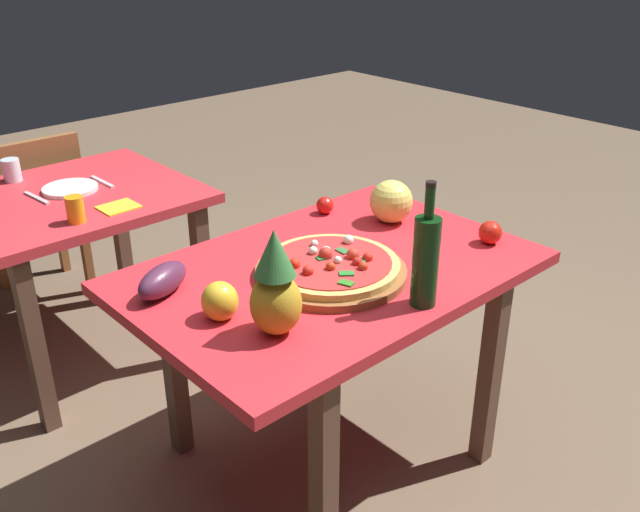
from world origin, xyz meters
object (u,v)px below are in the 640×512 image
(display_table, at_px, (331,292))
(dining_chair, at_px, (38,208))
(bell_pepper, at_px, (220,301))
(drinking_glass_juice, at_px, (75,209))
(tomato_by_bottle, at_px, (490,232))
(napkin_folded, at_px, (119,207))
(drinking_glass_water, at_px, (12,170))
(pizza_board, at_px, (331,272))
(background_table, at_px, (75,220))
(eggplant, at_px, (163,280))
(tomato_beside_pepper, at_px, (325,205))
(pizza, at_px, (331,264))
(dinner_plate, at_px, (70,189))
(pineapple_left, at_px, (275,288))
(melon, at_px, (391,202))
(wine_bottle, at_px, (426,259))
(fork_utensil, at_px, (36,198))
(knife_utensil, at_px, (102,182))

(display_table, height_order, dining_chair, dining_chair)
(dining_chair, relative_size, bell_pepper, 7.48)
(dining_chair, relative_size, drinking_glass_juice, 8.65)
(tomato_by_bottle, distance_m, napkin_folded, 1.39)
(drinking_glass_juice, xyz_separation_m, drinking_glass_water, (-0.00, 0.60, -0.00))
(pizza_board, bearing_deg, drinking_glass_juice, 112.89)
(background_table, bearing_deg, pizza_board, -76.86)
(eggplant, xyz_separation_m, tomato_beside_pepper, (0.78, 0.14, -0.01))
(tomato_beside_pepper, bearing_deg, background_table, 126.25)
(drinking_glass_juice, bearing_deg, pizza, -67.06)
(tomato_by_bottle, height_order, dinner_plate, tomato_by_bottle)
(dining_chair, xyz_separation_m, pizza, (0.21, -1.87, 0.32))
(background_table, bearing_deg, drinking_glass_juice, -110.12)
(napkin_folded, bearing_deg, background_table, 104.78)
(pizza_board, xyz_separation_m, pineapple_left, (-0.33, -0.14, 0.12))
(display_table, xyz_separation_m, background_table, (-0.33, 1.18, -0.02))
(melon, height_order, drinking_glass_juice, melon)
(bell_pepper, distance_m, drinking_glass_water, 1.51)
(melon, distance_m, drinking_glass_water, 1.61)
(wine_bottle, bearing_deg, display_table, 95.09)
(display_table, distance_m, drinking_glass_juice, 1.00)
(napkin_folded, bearing_deg, dining_chair, 89.30)
(wine_bottle, relative_size, fork_utensil, 2.07)
(background_table, xyz_separation_m, wine_bottle, (0.36, -1.53, 0.26))
(dinner_plate, bearing_deg, drinking_glass_water, 115.23)
(pizza_board, height_order, fork_utensil, pizza_board)
(drinking_glass_juice, xyz_separation_m, dinner_plate, (0.12, 0.33, -0.04))
(pineapple_left, xyz_separation_m, tomato_beside_pepper, (0.66, 0.53, -0.10))
(tomato_by_bottle, height_order, knife_utensil, tomato_by_bottle)
(knife_utensil, bearing_deg, dining_chair, 95.60)
(pizza_board, height_order, dinner_plate, pizza_board)
(tomato_beside_pepper, height_order, fork_utensil, tomato_beside_pepper)
(background_table, distance_m, dining_chair, 0.66)
(fork_utensil, bearing_deg, pineapple_left, -92.26)
(drinking_glass_water, bearing_deg, dining_chair, 59.70)
(fork_utensil, bearing_deg, display_table, -75.05)
(pineapple_left, xyz_separation_m, melon, (0.79, 0.31, -0.06))
(eggplant, distance_m, knife_utensil, 1.07)
(dining_chair, height_order, tomato_beside_pepper, dining_chair)
(tomato_by_bottle, distance_m, dinner_plate, 1.68)
(pizza, bearing_deg, tomato_beside_pepper, 49.51)
(tomato_beside_pepper, bearing_deg, napkin_folded, 133.65)
(wine_bottle, bearing_deg, napkin_folded, 102.99)
(tomato_beside_pepper, bearing_deg, tomato_by_bottle, -67.83)
(display_table, xyz_separation_m, pizza_board, (-0.04, -0.05, 0.10))
(bell_pepper, bearing_deg, eggplant, 101.44)
(dining_chair, distance_m, bell_pepper, 1.88)
(tomato_beside_pepper, xyz_separation_m, napkin_folded, (-0.55, 0.57, -0.03))
(dining_chair, distance_m, melon, 1.86)
(tomato_beside_pepper, distance_m, napkin_folded, 0.79)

